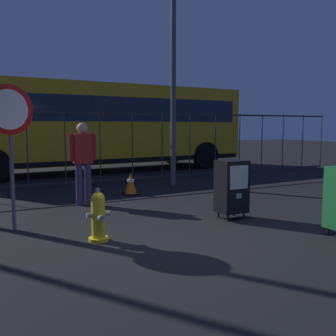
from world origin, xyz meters
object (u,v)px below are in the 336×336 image
traffic_cone (131,184)px  bus_near (100,123)px  fire_hydrant (98,216)px  stop_sign (10,126)px  pedestrian (83,159)px  newspaper_box_primary (232,186)px

traffic_cone → bus_near: bearing=81.0°
fire_hydrant → stop_sign: stop_sign is taller
traffic_cone → stop_sign: bearing=-142.9°
pedestrian → bus_near: bus_near is taller
stop_sign → traffic_cone: size_ratio=4.21×
bus_near → fire_hydrant: bearing=-110.5°
stop_sign → traffic_cone: stop_sign is taller
fire_hydrant → newspaper_box_primary: 2.45m
stop_sign → pedestrian: stop_sign is taller
stop_sign → bus_near: (3.50, 6.95, 0.11)m
pedestrian → fire_hydrant: bearing=-100.0°
fire_hydrant → newspaper_box_primary: (2.43, 0.22, 0.22)m
fire_hydrant → traffic_cone: size_ratio=1.41×
traffic_cone → newspaper_box_primary: bearing=-76.6°
fire_hydrant → bus_near: (2.50, 8.08, 1.36)m
pedestrian → bus_near: bearing=69.7°
fire_hydrant → newspaper_box_primary: bearing=5.0°
newspaper_box_primary → bus_near: (0.07, 7.86, 1.14)m
stop_sign → pedestrian: 2.13m
pedestrian → traffic_cone: bearing=27.0°
traffic_cone → fire_hydrant: bearing=-118.4°
traffic_cone → bus_near: bus_near is taller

